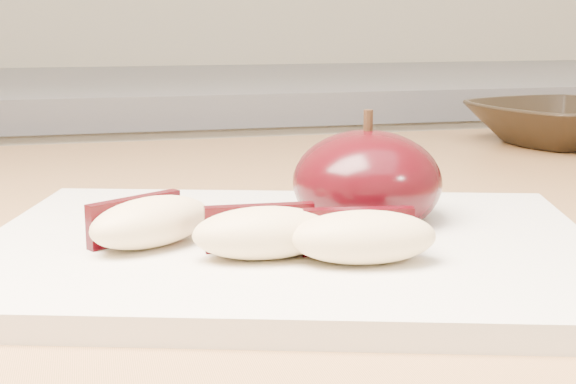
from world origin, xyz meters
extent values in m
cube|color=silver|center=(0.00, 1.20, 0.45)|extent=(2.40, 0.60, 0.90)
cube|color=slate|center=(0.00, 1.20, 0.92)|extent=(2.40, 0.62, 0.04)
cube|color=#AD774B|center=(0.00, 0.50, 0.88)|extent=(1.64, 0.64, 0.04)
cube|color=silver|center=(-0.10, 0.36, 0.91)|extent=(0.38, 0.32, 0.01)
ellipsoid|color=black|center=(-0.04, 0.39, 0.93)|extent=(0.10, 0.10, 0.06)
cylinder|color=black|center=(-0.04, 0.39, 0.97)|extent=(0.01, 0.01, 0.01)
ellipsoid|color=beige|center=(-0.17, 0.37, 0.93)|extent=(0.08, 0.07, 0.03)
cube|color=black|center=(-0.18, 0.38, 0.92)|extent=(0.05, 0.03, 0.02)
ellipsoid|color=beige|center=(-0.12, 0.33, 0.93)|extent=(0.07, 0.04, 0.03)
cube|color=black|center=(-0.12, 0.35, 0.92)|extent=(0.06, 0.01, 0.02)
ellipsoid|color=beige|center=(-0.07, 0.31, 0.93)|extent=(0.07, 0.04, 0.03)
cube|color=black|center=(-0.07, 0.33, 0.92)|extent=(0.06, 0.01, 0.02)
imported|color=black|center=(0.28, 0.69, 0.92)|extent=(0.21, 0.21, 0.04)
camera|label=1|loc=(-0.20, -0.04, 1.03)|focal=50.00mm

